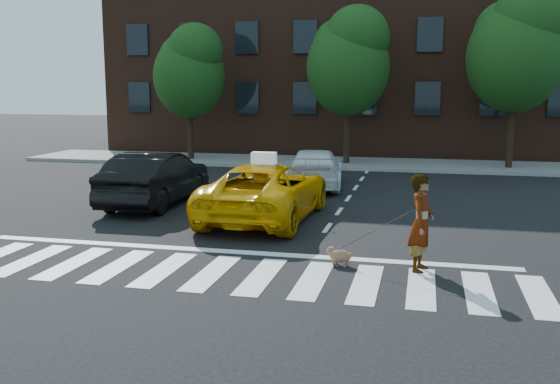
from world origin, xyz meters
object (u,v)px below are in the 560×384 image
tree_left (190,68)px  white_suv (315,168)px  taxi (266,191)px  tree_mid (349,57)px  black_sedan (156,178)px  woman (421,223)px  tree_right (517,46)px  dog (338,255)px

tree_left → white_suv: 10.18m
tree_left → taxi: size_ratio=1.17×
tree_mid → white_suv: 7.51m
black_sedan → woman: (7.97, -5.26, 0.15)m
tree_right → tree_mid: bearing=180.0°
black_sedan → white_suv: size_ratio=1.05×
tree_left → woman: (10.92, -15.90, -3.47)m
taxi → white_suv: bearing=-91.6°
woman → taxi: bearing=57.3°
tree_left → white_suv: (7.11, -6.24, -3.75)m
tree_left → black_sedan: 11.61m
tree_mid → tree_right: (7.00, -0.00, 0.41)m
tree_left → taxi: bearing=-60.4°
tree_left → woman: tree_left is taller
taxi → tree_mid: bearing=-91.6°
dog → tree_left: bearing=144.5°
tree_right → black_sedan: (-11.55, -10.63, -4.45)m
woman → tree_right: bearing=-1.5°
woman → dog: 1.79m
black_sedan → white_suv: 6.05m
white_suv → tree_left: bearing=-48.8°
tree_mid → dog: bearing=-83.5°
white_suv → dog: white_suv is taller
tree_right → woman: 16.85m
white_suv → taxi: bearing=78.8°
tree_right → woman: bearing=-102.7°
taxi → black_sedan: (-3.80, 1.26, 0.04)m
tree_left → tree_right: (14.50, -0.00, 0.82)m
black_sedan → dog: bearing=139.7°
tree_left → dog: tree_left is taller
taxi → woman: bearing=138.1°
tree_left → tree_right: tree_right is taller
taxi → tree_right: bearing=-121.1°
woman → white_suv: bearing=32.7°
tree_left → tree_right: 14.52m
taxi → black_sedan: bearing=-16.3°
tree_right → black_sedan: bearing=-137.4°
woman → tree_mid: bearing=23.3°
tree_mid → woman: (3.42, -15.90, -3.89)m
tree_left → tree_mid: bearing=-0.0°
taxi → black_sedan: black_sedan is taller
white_suv → dog: size_ratio=7.87×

